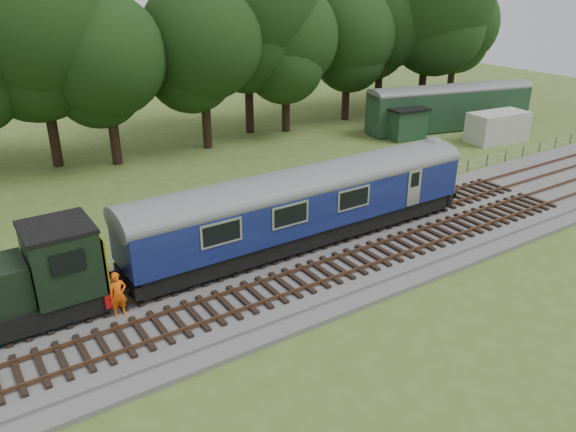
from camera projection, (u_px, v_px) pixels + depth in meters
ground at (279, 273)px, 25.50m from camera, size 120.00×120.00×0.00m
ballast at (279, 270)px, 25.43m from camera, size 70.00×7.00×0.35m
track_north at (263, 253)px, 26.41m from camera, size 67.20×2.40×0.21m
track_south at (299, 280)px, 24.11m from camera, size 67.20×2.40×0.21m
fence at (232, 237)px, 28.95m from camera, size 64.00×0.12×1.00m
tree_line at (122, 154)px, 42.33m from camera, size 70.00×8.00×18.00m
dmu_railcar at (305, 200)px, 26.75m from camera, size 18.05×2.86×3.88m
worker at (118, 294)px, 21.43m from camera, size 0.68×0.46×1.84m
parked_coach at (450, 105)px, 48.15m from camera, size 14.97×6.16×3.78m
shed at (403, 122)px, 45.96m from camera, size 3.52×3.52×2.56m
caravan at (497, 127)px, 44.96m from camera, size 5.08×2.94×2.36m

